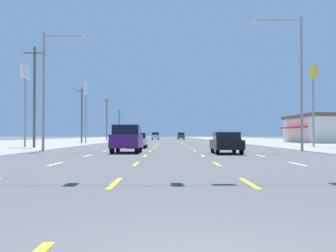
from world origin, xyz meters
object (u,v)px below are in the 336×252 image
Objects in this scene: sedan_inner_right_nearest at (226,143)px; suv_inner_left_farther at (155,136)px; streetlight_left_row_0 at (48,83)px; sedan_far_right_far at (222,139)px; suv_inner_left_near at (127,138)px; streetlight_right_row_0 at (296,74)px; suv_inner_right_farthest at (181,136)px; pole_sign_right_row_1 at (313,87)px; sedan_inner_left_mid at (137,140)px; pole_sign_left_row_1 at (25,84)px; sedan_far_right_midfar at (230,139)px; pole_sign_left_row_2 at (86,97)px.

sedan_inner_right_nearest is 86.32m from suv_inner_left_farther.
streetlight_left_row_0 is at bearing -94.28° from suv_inner_left_farther.
streetlight_left_row_0 is (-17.03, -26.11, 4.63)m from sedan_far_right_far.
suv_inner_left_near is at bearing 166.68° from sedan_inner_right_nearest.
sedan_far_right_far is at bearing 95.54° from streetlight_right_row_0.
pole_sign_right_row_1 reaches higher than suv_inner_right_farthest.
sedan_inner_left_mid is 14.57m from pole_sign_left_row_1.
pole_sign_right_row_1 is at bearing -74.13° from suv_inner_left_farther.
sedan_far_right_midfar is 0.92× the size of suv_inner_left_farther.
streetlight_left_row_0 reaches higher than suv_inner_left_farther.
streetlight_left_row_0 is (-13.16, -89.93, 4.36)m from suv_inner_right_farthest.
suv_inner_left_farther is at bearing 99.32° from sedan_far_right_midfar.
sedan_inner_left_mid is (-0.04, 11.34, -0.27)m from suv_inner_left_near.
suv_inner_left_farther is 69.92m from pole_sign_left_row_1.
pole_sign_left_row_2 reaches higher than suv_inner_left_farther.
pole_sign_right_row_1 is (8.38, -12.59, 5.79)m from sedan_far_right_far.
pole_sign_left_row_2 reaches higher than sedan_inner_left_mid.
streetlight_right_row_0 reaches higher than sedan_inner_left_mid.
suv_inner_right_farthest is (-0.22, 94.51, 0.27)m from sedan_inner_right_nearest.
streetlight_right_row_0 is at bearing -113.38° from pole_sign_right_row_1.
suv_inner_right_farthest is at bearing 50.25° from suv_inner_left_farther.
pole_sign_right_row_1 is 14.73m from streetlight_right_row_0.
streetlight_left_row_0 is (-25.41, -13.52, -1.16)m from pole_sign_right_row_1.
streetlight_left_row_0 is (-13.38, 4.58, 4.63)m from sedan_inner_right_nearest.
suv_inner_left_farther is (-10.94, 55.33, 0.27)m from sedan_far_right_far.
sedan_far_right_far is 0.92× the size of suv_inner_right_farthest.
suv_inner_left_farther is (-10.66, 64.94, 0.27)m from sedan_far_right_midfar.
suv_inner_left_near is 0.46× the size of streetlight_right_row_0.
pole_sign_left_row_2 is 1.06× the size of streetlight_left_row_0.
sedan_inner_left_mid is 13.10m from sedan_far_right_midfar.
streetlight_left_row_0 reaches higher than sedan_far_right_far.
sedan_inner_left_mid is 16.45m from streetlight_right_row_0.
pole_sign_left_row_2 is 1.12× the size of pole_sign_right_row_1.
pole_sign_left_row_2 reaches higher than suv_inner_right_farthest.
sedan_inner_left_mid is at bearing 118.10° from sedan_inner_right_nearest.
sedan_inner_right_nearest is at bearing -123.61° from pole_sign_right_row_1.
sedan_inner_right_nearest is 0.51× the size of pole_sign_left_row_1.
pole_sign_right_row_1 is (12.02, 18.09, 5.79)m from sedan_inner_right_nearest.
sedan_inner_right_nearest is at bearing -13.32° from suv_inner_left_near.
sedan_far_right_far is 0.48× the size of streetlight_left_row_0.
sedan_far_right_midfar is 0.43× the size of streetlight_right_row_0.
sedan_far_right_far is at bearing -26.58° from pole_sign_left_row_2.
suv_inner_right_farthest is at bearing 99.11° from pole_sign_right_row_1.
streetlight_right_row_0 is at bearing -57.26° from pole_sign_left_row_2.
sedan_far_right_midfar is (10.30, 8.10, 0.00)m from sedan_inner_left_mid.
suv_inner_right_farthest is (6.67, 92.88, 0.00)m from suv_inner_left_near.
streetlight_left_row_0 is at bearing -64.81° from pole_sign_left_row_1.
suv_inner_left_near is 84.39m from suv_inner_left_farther.
sedan_far_right_midfar is 9.61m from sedan_far_right_far.
sedan_far_right_midfar is 17.56m from streetlight_right_row_0.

